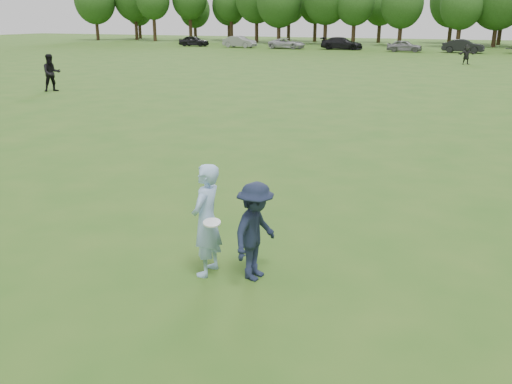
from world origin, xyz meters
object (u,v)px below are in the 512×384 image
car_e (405,46)px  player_far_a (52,73)px  car_d (342,43)px  car_a (194,41)px  player_far_d (467,55)px  thrower (206,220)px  car_b (240,42)px  car_f (463,46)px  car_c (287,43)px  defender (255,231)px

car_e → player_far_a: bearing=163.9°
car_d → car_e: bearing=-102.7°
car_a → car_e: 28.77m
player_far_d → car_a: size_ratio=0.40×
car_e → car_d: bearing=78.3°
thrower → car_b: 66.34m
car_a → car_f: size_ratio=0.92×
car_f → car_b: bearing=94.3°
car_d → car_f: (14.25, -0.80, -0.01)m
player_far_a → car_f: 47.93m
player_far_d → car_c: 27.58m
defender → car_c: 63.85m
player_far_d → car_e: size_ratio=0.41×
car_c → car_f: 21.16m
car_b → player_far_d: bearing=-113.4°
thrower → car_c: size_ratio=0.39×
thrower → car_d: thrower is taller
thrower → car_b: size_ratio=0.40×
player_far_d → thrower: bearing=-114.8°
car_c → car_d: car_d is taller
defender → car_d: defender is taller
car_b → car_c: 6.72m
thrower → car_a: bearing=-152.1°
car_e → thrower: bearing=-174.4°
thrower → player_far_a: bearing=-133.4°
defender → car_f: bearing=7.4°
defender → car_a: defender is taller
car_a → player_far_d: bearing=-117.3°
car_b → car_e: bearing=-86.3°
car_b → car_a: bearing=91.6°
player_far_a → car_d: 45.11m
car_a → car_f: car_f is taller
thrower → car_d: (-13.70, 61.21, -0.16)m
car_a → car_e: bearing=-95.1°
car_d → car_f: 14.27m
thrower → car_f: thrower is taller
thrower → car_a: 70.11m
car_b → car_d: car_d is taller
car_b → car_d: bearing=-80.8°
player_far_a → car_f: player_far_a is taller
car_f → car_e: bearing=101.9°
player_far_a → player_far_d: 34.18m
player_far_a → car_e: player_far_a is taller
car_c → car_f: (21.16, 0.09, 0.09)m
defender → car_e: (-6.58, 59.42, -0.11)m
thrower → car_c: 63.74m
thrower → car_e: size_ratio=0.46×
defender → player_far_a: (-19.06, 16.18, 0.22)m
thrower → car_f: size_ratio=0.40×
car_a → car_f: 35.10m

